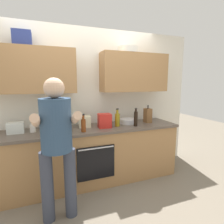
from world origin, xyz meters
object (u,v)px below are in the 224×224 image
cup_coffee (33,128)px  bottle_juice (45,129)px  knife_block (148,115)px  grocery_bag_produce (15,128)px  bottle_oil (117,119)px  mixing_bowl (128,121)px  bottle_soda (60,119)px  grocery_bag_rice (85,121)px  bottle_soy (136,118)px  grocery_bag_crisps (105,121)px  person_standing (57,139)px  potted_herb (65,122)px  bottle_water (55,123)px  bottle_vinegar (83,125)px

cup_coffee → bottle_juice: bearing=-55.5°
knife_block → grocery_bag_produce: knife_block is taller
bottle_oil → knife_block: (0.62, 0.07, 0.01)m
cup_coffee → mixing_bowl: 1.53m
bottle_soda → mixing_bowl: (1.13, -0.10, -0.10)m
bottle_oil → grocery_bag_produce: (-1.50, 0.14, -0.04)m
knife_block → mixing_bowl: bearing=170.5°
bottle_juice → bottle_oil: size_ratio=0.74×
grocery_bag_rice → grocery_bag_produce: (-0.99, -0.00, -0.02)m
bottle_soy → grocery_bag_crisps: size_ratio=1.35×
knife_block → person_standing: bearing=-156.4°
grocery_bag_rice → grocery_bag_crisps: 0.32m
bottle_oil → grocery_bag_rice: bottle_oil is taller
grocery_bag_rice → bottle_soy: bearing=-17.0°
bottle_oil → cup_coffee: (-1.27, 0.10, -0.06)m
grocery_bag_crisps → person_standing: bearing=-141.1°
potted_herb → grocery_bag_crisps: 0.61m
bottle_water → cup_coffee: bottle_water is taller
knife_block → bottle_oil: bearing=-173.1°
person_standing → knife_block: (1.60, 0.70, 0.05)m
potted_herb → grocery_bag_crisps: potted_herb is taller
bottle_juice → grocery_bag_crisps: 0.89m
bottle_juice → bottle_soy: bearing=1.9°
cup_coffee → potted_herb: potted_herb is taller
bottle_soda → grocery_bag_rice: size_ratio=1.70×
bottle_oil → potted_herb: bottle_oil is taller
bottle_water → knife_block: 1.58m
bottle_juice → bottle_water: 0.26m
bottle_water → bottle_soy: bearing=-7.6°
cup_coffee → knife_block: bearing=-0.7°
bottle_water → grocery_bag_crisps: 0.74m
bottle_soy → bottle_oil: bearing=160.6°
bottle_juice → bottle_vinegar: 0.52m
mixing_bowl → grocery_bag_produce: (-1.75, 0.00, 0.03)m
bottle_soda → grocery_bag_produce: bottle_soda is taller
bottle_vinegar → grocery_bag_rice: (0.08, 0.29, -0.02)m
bottle_water → grocery_bag_rice: bearing=9.5°
bottle_soda → grocery_bag_crisps: (0.65, -0.25, -0.03)m
person_standing → grocery_bag_produce: person_standing is taller
potted_herb → bottle_soy: bearing=-3.1°
mixing_bowl → potted_herb: potted_herb is taller
bottle_vinegar → bottle_soy: size_ratio=0.88×
person_standing → bottle_juice: size_ratio=7.60×
bottle_vinegar → grocery_bag_rice: bearing=74.4°
bottle_juice → bottle_vinegar: bottle_vinegar is taller
bottle_juice → bottle_soy: bottle_soy is taller
grocery_bag_rice → mixing_bowl: bearing=-0.4°
bottle_oil → cup_coffee: size_ratio=2.72×
cup_coffee → grocery_bag_produce: 0.23m
mixing_bowl → bottle_vinegar: bearing=-161.6°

